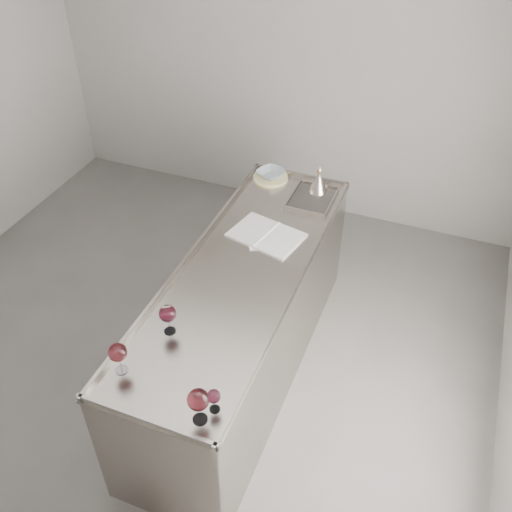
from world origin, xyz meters
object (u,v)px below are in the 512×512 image
at_px(notebook, 266,235).
at_px(wine_funnel, 319,183).
at_px(ceramic_bowl, 271,174).
at_px(wine_glass_middle, 168,314).
at_px(wine_glass_left, 118,353).
at_px(wine_glass_right, 198,400).
at_px(wine_glass_small, 214,397).
at_px(counter, 243,322).

bearing_deg(notebook, wine_funnel, 89.06).
bearing_deg(ceramic_bowl, wine_glass_middle, -88.81).
distance_m(wine_glass_left, wine_glass_right, 0.52).
xyz_separation_m(wine_glass_small, ceramic_bowl, (-0.48, 2.08, -0.05)).
bearing_deg(wine_glass_left, wine_funnel, 77.19).
xyz_separation_m(wine_glass_middle, wine_funnel, (0.35, 1.67, -0.07)).
relative_size(counter, notebook, 4.61).
relative_size(wine_glass_left, wine_glass_middle, 1.01).
height_order(counter, wine_glass_middle, wine_glass_middle).
bearing_deg(wine_glass_left, wine_glass_small, -4.28).
relative_size(ceramic_bowl, wine_funnel, 0.93).
xyz_separation_m(notebook, wine_funnel, (0.16, 0.66, 0.06)).
bearing_deg(wine_glass_small, counter, 105.32).
bearing_deg(notebook, wine_glass_middle, -87.61).
xyz_separation_m(ceramic_bowl, wine_funnel, (0.39, -0.03, 0.02)).
relative_size(wine_glass_left, notebook, 0.36).
distance_m(wine_glass_right, wine_glass_small, 0.10).
height_order(ceramic_bowl, wine_funnel, wine_funnel).
relative_size(notebook, ceramic_bowl, 2.62).
distance_m(ceramic_bowl, wine_funnel, 0.39).
bearing_deg(wine_glass_small, ceramic_bowl, 103.08).
distance_m(wine_glass_left, wine_glass_small, 0.55).
bearing_deg(wine_glass_right, counter, 102.22).
bearing_deg(wine_glass_left, ceramic_bowl, 88.14).
bearing_deg(counter, wine_glass_middle, -105.48).
relative_size(wine_glass_left, ceramic_bowl, 0.94).
relative_size(wine_glass_right, wine_glass_small, 1.52).
height_order(counter, wine_glass_small, wine_glass_small).
height_order(wine_glass_left, notebook, wine_glass_left).
xyz_separation_m(wine_glass_left, wine_glass_right, (0.51, -0.12, 0.01)).
bearing_deg(wine_glass_right, ceramic_bowl, 101.58).
distance_m(counter, wine_glass_left, 1.17).
height_order(wine_glass_small, wine_funnel, wine_funnel).
height_order(wine_glass_left, wine_funnel, wine_funnel).
relative_size(wine_glass_middle, wine_funnel, 0.87).
height_order(wine_glass_small, notebook, wine_glass_small).
bearing_deg(counter, notebook, 87.46).
height_order(wine_glass_left, wine_glass_middle, wine_glass_left).
relative_size(wine_glass_small, notebook, 0.26).
height_order(wine_glass_right, wine_funnel, wine_funnel).
xyz_separation_m(wine_glass_middle, wine_glass_small, (0.45, -0.38, -0.04)).
height_order(notebook, ceramic_bowl, ceramic_bowl).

